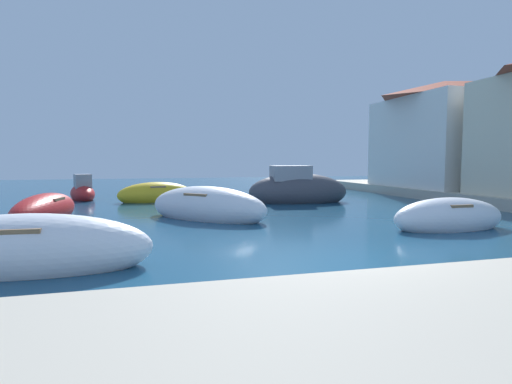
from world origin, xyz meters
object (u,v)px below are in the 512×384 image
at_px(moored_boat_9, 207,207).
at_px(moored_boat_8, 82,192).
at_px(moored_boat_7, 300,187).
at_px(moored_boat_2, 24,251).
at_px(moored_boat_6, 45,211).
at_px(moored_boat_3, 156,195).
at_px(moored_boat_0, 297,190).
at_px(waterfront_building_annex, 443,133).
at_px(moored_boat_5, 449,218).

bearing_deg(moored_boat_9, moored_boat_8, -11.81).
bearing_deg(moored_boat_7, moored_boat_2, 162.05).
relative_size(moored_boat_2, moored_boat_6, 1.04).
xyz_separation_m(moored_boat_2, moored_boat_7, (11.19, 14.83, 0.01)).
bearing_deg(moored_boat_3, moored_boat_6, -135.04).
xyz_separation_m(moored_boat_0, moored_boat_2, (-9.26, -10.26, -0.20)).
xyz_separation_m(moored_boat_9, waterfront_building_annex, (14.68, 6.14, 3.18)).
bearing_deg(moored_boat_2, moored_boat_3, 81.32).
relative_size(moored_boat_7, moored_boat_8, 0.95).
distance_m(moored_boat_3, moored_boat_8, 4.31).
bearing_deg(moored_boat_3, moored_boat_9, -86.50).
bearing_deg(waterfront_building_annex, moored_boat_2, -147.68).
distance_m(moored_boat_5, moored_boat_7, 13.01).
distance_m(moored_boat_5, waterfront_building_annex, 13.34).
bearing_deg(moored_boat_5, waterfront_building_annex, 50.98).
distance_m(moored_boat_8, waterfront_building_annex, 20.37).
relative_size(moored_boat_3, waterfront_building_annex, 0.52).
height_order(moored_boat_9, waterfront_building_annex, waterfront_building_annex).
height_order(moored_boat_2, moored_boat_9, moored_boat_9).
bearing_deg(moored_boat_8, waterfront_building_annex, -112.42).
bearing_deg(moored_boat_8, moored_boat_5, -151.93).
height_order(moored_boat_5, waterfront_building_annex, waterfront_building_annex).
relative_size(moored_boat_0, moored_boat_3, 1.30).
bearing_deg(moored_boat_0, moored_boat_2, -125.66).
distance_m(moored_boat_0, moored_boat_8, 11.18).
height_order(moored_boat_3, moored_boat_5, moored_boat_3).
bearing_deg(moored_boat_5, moored_boat_3, 127.40).
xyz_separation_m(moored_boat_0, moored_boat_3, (-6.63, 2.09, -0.24)).
distance_m(moored_boat_0, moored_boat_5, 8.58).
xyz_separation_m(moored_boat_6, moored_boat_9, (5.37, -1.12, 0.08)).
bearing_deg(moored_boat_7, moored_boat_9, 161.31).
xyz_separation_m(moored_boat_2, moored_boat_5, (10.82, 1.83, -0.04)).
xyz_separation_m(moored_boat_0, waterfront_building_annex, (9.62, 1.68, 3.01)).
distance_m(moored_boat_2, moored_boat_3, 12.63).
bearing_deg(moored_boat_7, moored_boat_3, 125.23).
height_order(moored_boat_2, moored_boat_7, moored_boat_7).
xyz_separation_m(moored_boat_8, moored_boat_9, (5.26, -8.76, 0.04)).
distance_m(moored_boat_3, waterfront_building_annex, 16.57).
bearing_deg(moored_boat_7, moored_boat_8, 110.28).
relative_size(moored_boat_0, moored_boat_6, 1.12).
bearing_deg(waterfront_building_annex, moored_boat_0, -170.07).
relative_size(moored_boat_2, waterfront_building_annex, 0.62).
xyz_separation_m(moored_boat_3, moored_boat_7, (8.56, 2.48, 0.04)).
bearing_deg(waterfront_building_annex, moored_boat_3, 178.57).
distance_m(moored_boat_6, moored_boat_7, 14.67).
relative_size(moored_boat_2, moored_boat_3, 1.20).
height_order(moored_boat_0, moored_boat_6, moored_boat_0).
height_order(moored_boat_7, waterfront_building_annex, waterfront_building_annex).
xyz_separation_m(moored_boat_0, moored_boat_7, (1.93, 4.57, -0.19)).
distance_m(moored_boat_5, moored_boat_9, 7.72).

